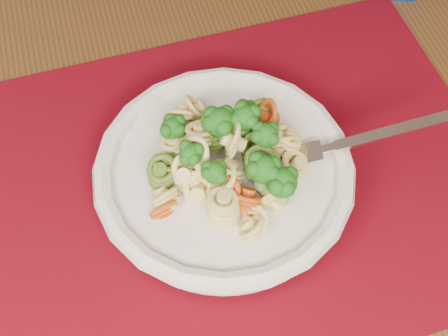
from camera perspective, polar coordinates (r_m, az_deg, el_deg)
dining_table at (r=0.73m, az=-0.39°, el=-2.02°), size 1.60×1.31×0.75m
placemat at (r=0.62m, az=1.46°, el=-1.03°), size 0.60×0.53×0.00m
pasta_bowl at (r=0.58m, az=0.00°, el=-0.60°), size 0.24×0.24×0.05m
pasta_broccoli_heap at (r=0.57m, az=0.00°, el=0.33°), size 0.21×0.21×0.06m
fork at (r=0.58m, az=7.72°, el=1.34°), size 0.17×0.12×0.08m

